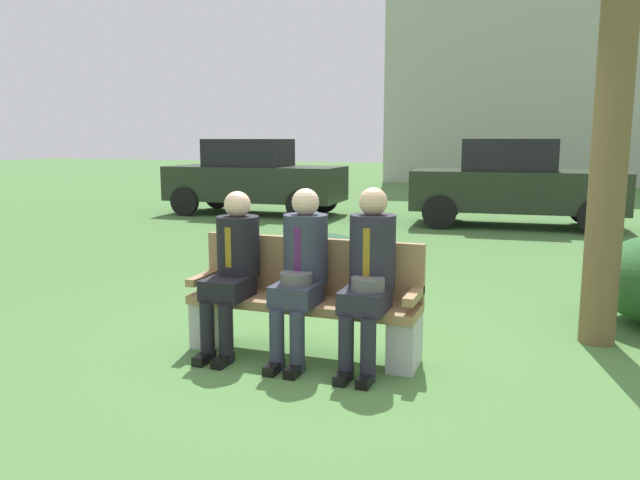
{
  "coord_description": "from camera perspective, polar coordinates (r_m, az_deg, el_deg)",
  "views": [
    {
      "loc": [
        1.56,
        -4.43,
        1.67
      ],
      "look_at": [
        -0.15,
        0.31,
        0.85
      ],
      "focal_mm": 34.82,
      "sensor_mm": 36.0,
      "label": 1
    }
  ],
  "objects": [
    {
      "name": "shrub_near_bench",
      "position": [
        6.8,
        0.44,
        -2.11
      ],
      "size": [
        1.06,
        0.97,
        0.66
      ],
      "primitive_type": "ellipsoid",
      "color": "#2C5234",
      "rests_on": "ground"
    },
    {
      "name": "parked_car_near",
      "position": [
        14.05,
        -6.08,
        5.78
      ],
      "size": [
        3.95,
        1.8,
        1.68
      ],
      "color": "#232D1E",
      "rests_on": "ground"
    },
    {
      "name": "seated_man_middle",
      "position": [
        4.68,
        -1.74,
        -2.39
      ],
      "size": [
        0.34,
        0.72,
        1.3
      ],
      "color": "#2D3342",
      "rests_on": "ground"
    },
    {
      "name": "seated_man_left",
      "position": [
        4.92,
        -7.99,
        -2.09
      ],
      "size": [
        0.34,
        0.72,
        1.27
      ],
      "color": "black",
      "rests_on": "ground"
    },
    {
      "name": "building_backdrop",
      "position": [
        28.6,
        19.45,
        16.46
      ],
      "size": [
        11.53,
        9.19,
        11.0
      ],
      "color": "#A9AE9B",
      "rests_on": "ground"
    },
    {
      "name": "seated_man_right",
      "position": [
        4.52,
        4.54,
        -2.71
      ],
      "size": [
        0.34,
        0.72,
        1.33
      ],
      "color": "#23232D",
      "rests_on": "ground"
    },
    {
      "name": "parked_car_far",
      "position": [
        12.55,
        17.39,
        5.0
      ],
      "size": [
        4.0,
        1.93,
        1.68
      ],
      "color": "#232D1E",
      "rests_on": "ground"
    },
    {
      "name": "ground_plane",
      "position": [
        4.98,
        0.44,
        -10.34
      ],
      "size": [
        80.0,
        80.0,
        0.0
      ],
      "primitive_type": "plane",
      "color": "#49763A"
    },
    {
      "name": "park_bench",
      "position": [
        4.88,
        -1.38,
        -5.63
      ],
      "size": [
        1.82,
        0.44,
        0.9
      ],
      "color": "#99754C",
      "rests_on": "ground"
    }
  ]
}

